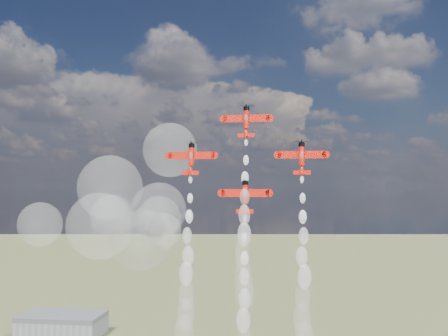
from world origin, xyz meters
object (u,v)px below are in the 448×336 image
hangar (62,324)px  plane_left (191,158)px  plane_right (302,157)px  plane_slot (245,196)px  plane_lead (246,121)px

hangar → plane_left: (112.69, -168.40, 93.12)m
plane_right → plane_slot: size_ratio=1.00×
plane_left → plane_lead: bearing=8.2°
plane_lead → plane_left: plane_lead is taller
plane_slot → hangar: bearing=126.9°
hangar → plane_lead: (127.90, -166.21, 103.54)m
hangar → plane_lead: plane_lead is taller
plane_lead → plane_right: 18.57m
hangar → plane_left: size_ratio=3.85×
plane_slot → plane_lead: bearing=90.0°
plane_left → plane_slot: plane_left is taller
plane_lead → plane_left: bearing=-171.8°
plane_right → plane_slot: (-15.21, -2.19, -10.42)m
hangar → plane_left: bearing=-56.2°
plane_lead → plane_slot: size_ratio=1.00×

